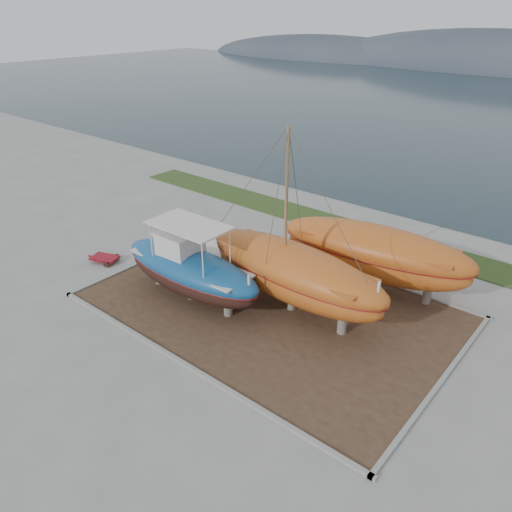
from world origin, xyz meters
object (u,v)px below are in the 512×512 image
Objects in this scene: orange_bare_hull at (373,259)px; red_trailer at (105,259)px; white_dinghy at (209,250)px; blue_caique at (190,262)px; orange_sailboat at (294,226)px.

orange_bare_hull reaches higher than red_trailer.
red_trailer is (-14.02, -7.60, -1.65)m from orange_bare_hull.
blue_caique is at bearing -37.02° from white_dinghy.
white_dinghy is 9.85m from orange_bare_hull.
blue_caique is 2.05× the size of white_dinghy.
blue_caique is 7.53m from red_trailer.
orange_bare_hull is (9.19, 3.37, 1.10)m from white_dinghy.
orange_bare_hull is at bearing 45.52° from blue_caique.
orange_sailboat reaches higher than white_dinghy.
orange_bare_hull is at bearing 8.75° from red_trailer.
blue_caique is 0.83× the size of orange_sailboat.
red_trailer is at bearing -118.28° from white_dinghy.
blue_caique is 4.73m from white_dinghy.
orange_bare_hull is at bearing 69.24° from orange_sailboat.
orange_bare_hull is 16.03m from red_trailer.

